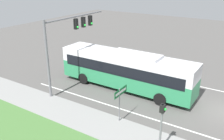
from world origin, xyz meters
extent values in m
plane|color=#565451|center=(0.00, 0.00, 0.00)|extent=(80.00, 80.00, 0.00)
cube|color=silver|center=(-3.60, 0.00, 0.00)|extent=(0.14, 30.00, 0.01)
cube|color=#2D8956|center=(-0.29, 7.99, 1.13)|extent=(2.48, 11.96, 1.49)
cube|color=silver|center=(-0.29, 7.99, 2.49)|extent=(2.48, 11.96, 1.22)
cube|color=black|center=(-0.29, 7.99, 2.07)|extent=(2.52, 11.01, 0.92)
cube|color=silver|center=(-0.29, 7.09, 3.22)|extent=(1.73, 4.19, 0.24)
cylinder|color=black|center=(-1.48, 11.70, 0.50)|extent=(0.28, 1.00, 1.00)
cylinder|color=black|center=(0.90, 11.70, 0.50)|extent=(0.28, 1.00, 1.00)
cylinder|color=black|center=(-1.48, 4.28, 0.50)|extent=(0.28, 1.00, 1.00)
cylinder|color=black|center=(0.90, 4.28, 0.50)|extent=(0.28, 1.00, 1.00)
cylinder|color=slate|center=(-5.05, 12.22, 3.15)|extent=(0.20, 0.20, 6.29)
cylinder|color=slate|center=(-1.43, 12.22, 6.04)|extent=(7.23, 0.14, 0.14)
cube|color=black|center=(-1.52, 12.22, 5.42)|extent=(0.32, 0.28, 0.90)
sphere|color=#1ED838|center=(-1.52, 12.04, 5.18)|extent=(0.18, 0.18, 0.18)
cube|color=black|center=(-0.53, 12.22, 5.42)|extent=(0.32, 0.28, 0.90)
sphere|color=#1ED838|center=(-0.53, 12.04, 5.18)|extent=(0.18, 0.18, 0.18)
cube|color=black|center=(0.47, 12.22, 5.42)|extent=(0.32, 0.28, 0.90)
sphere|color=#1ED838|center=(0.47, 12.04, 5.18)|extent=(0.18, 0.18, 0.18)
cylinder|color=slate|center=(-6.62, 2.20, 1.53)|extent=(0.12, 0.12, 3.06)
cube|color=black|center=(-6.62, 2.20, 2.84)|extent=(0.28, 0.24, 0.44)
sphere|color=#1ED838|center=(-6.62, 2.05, 2.84)|extent=(0.14, 0.14, 0.14)
cylinder|color=slate|center=(-5.15, 5.69, 1.25)|extent=(0.08, 0.08, 2.49)
cube|color=#145B2D|center=(-5.00, 5.69, 2.21)|extent=(1.52, 0.03, 0.47)
cube|color=white|center=(-5.00, 5.68, 2.21)|extent=(1.29, 0.01, 0.17)
camera|label=1|loc=(-17.65, -1.71, 9.42)|focal=40.00mm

